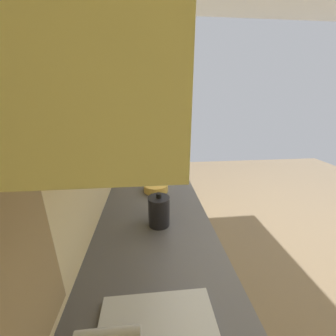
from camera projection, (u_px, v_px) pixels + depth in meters
name	position (u px, v px, depth m)	size (l,w,h in m)	color
ground_plane	(277.00, 246.00, 2.20)	(6.07, 6.07, 0.00)	brown
wall_back	(103.00, 123.00, 1.57)	(3.91, 0.12, 2.72)	beige
counter_run	(153.00, 249.00, 1.54)	(2.97, 0.65, 0.89)	#E3D37C
upper_cabinets	(121.00, 44.00, 1.06)	(2.08, 0.34, 0.72)	#DED478
oven_range	(150.00, 168.00, 3.23)	(0.65, 0.61, 1.07)	#B7BABF
microwave	(148.00, 145.00, 2.17)	(0.52, 0.35, 0.34)	white
bowl	(156.00, 187.00, 1.48)	(0.18, 0.18, 0.05)	gold
kettle	(159.00, 211.00, 1.08)	(0.16, 0.12, 0.19)	black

